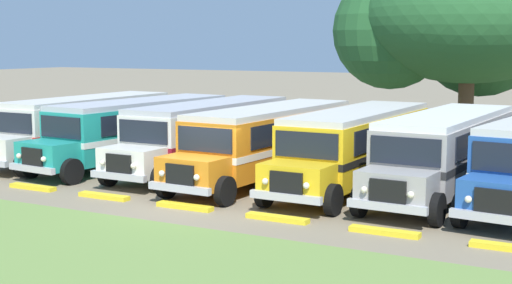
{
  "coord_description": "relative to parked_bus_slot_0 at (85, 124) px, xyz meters",
  "views": [
    {
      "loc": [
        12.91,
        -19.52,
        5.23
      ],
      "look_at": [
        0.0,
        4.24,
        1.6
      ],
      "focal_mm": 50.93,
      "sensor_mm": 36.0,
      "label": 1
    }
  ],
  "objects": [
    {
      "name": "ground_plane",
      "position": [
        10.01,
        -6.05,
        -1.58
      ],
      "size": [
        220.0,
        220.0,
        0.0
      ],
      "primitive_type": "plane",
      "color": "#84755B"
    },
    {
      "name": "foreground_grass_strip",
      "position": [
        10.01,
        -13.99,
        -1.58
      ],
      "size": [
        80.0,
        11.13,
        0.01
      ],
      "primitive_type": "cube",
      "color": "olive",
      "rests_on": "ground_plane"
    },
    {
      "name": "parked_bus_slot_0",
      "position": [
        0.0,
        0.0,
        0.0
      ],
      "size": [
        2.76,
        10.85,
        2.82
      ],
      "rotation": [
        0.0,
        0.0,
        -1.58
      ],
      "color": "silver",
      "rests_on": "ground_plane"
    },
    {
      "name": "parked_bus_slot_1",
      "position": [
        3.27,
        -0.28,
        0.0
      ],
      "size": [
        3.56,
        10.97,
        2.82
      ],
      "rotation": [
        0.0,
        0.0,
        -1.66
      ],
      "color": "teal",
      "rests_on": "ground_plane"
    },
    {
      "name": "parked_bus_slot_2",
      "position": [
        6.69,
        0.05,
        0.0
      ],
      "size": [
        2.84,
        10.86,
        2.82
      ],
      "rotation": [
        0.0,
        0.0,
        -1.59
      ],
      "color": "silver",
      "rests_on": "ground_plane"
    },
    {
      "name": "parked_bus_slot_3",
      "position": [
        9.99,
        -0.73,
        0.0
      ],
      "size": [
        3.09,
        10.89,
        2.82
      ],
      "rotation": [
        0.0,
        0.0,
        -1.62
      ],
      "color": "orange",
      "rests_on": "ground_plane"
    },
    {
      "name": "parked_bus_slot_4",
      "position": [
        13.45,
        -0.32,
        0.0
      ],
      "size": [
        2.81,
        10.86,
        2.82
      ],
      "rotation": [
        0.0,
        0.0,
        -1.59
      ],
      "color": "yellow",
      "rests_on": "ground_plane"
    },
    {
      "name": "parked_bus_slot_5",
      "position": [
        16.73,
        -0.12,
        0.0
      ],
      "size": [
        3.04,
        10.89,
        2.82
      ],
      "rotation": [
        0.0,
        0.0,
        -1.61
      ],
      "color": "#9E9993",
      "rests_on": "ground_plane"
    },
    {
      "name": "curb_wheelstop_1",
      "position": [
        3.34,
        -6.61,
        -1.51
      ],
      "size": [
        2.0,
        0.36,
        0.15
      ],
      "primitive_type": "cube",
      "color": "yellow",
      "rests_on": "ground_plane"
    },
    {
      "name": "curb_wheelstop_2",
      "position": [
        6.68,
        -6.61,
        -1.51
      ],
      "size": [
        2.0,
        0.36,
        0.15
      ],
      "primitive_type": "cube",
      "color": "yellow",
      "rests_on": "ground_plane"
    },
    {
      "name": "curb_wheelstop_3",
      "position": [
        10.01,
        -6.61,
        -1.51
      ],
      "size": [
        2.0,
        0.36,
        0.15
      ],
      "primitive_type": "cube",
      "color": "yellow",
      "rests_on": "ground_plane"
    },
    {
      "name": "curb_wheelstop_4",
      "position": [
        13.35,
        -6.61,
        -1.51
      ],
      "size": [
        2.0,
        0.36,
        0.15
      ],
      "primitive_type": "cube",
      "color": "yellow",
      "rests_on": "ground_plane"
    },
    {
      "name": "curb_wheelstop_5",
      "position": [
        16.69,
        -6.61,
        -1.51
      ],
      "size": [
        2.0,
        0.36,
        0.15
      ],
      "primitive_type": "cube",
      "color": "yellow",
      "rests_on": "ground_plane"
    },
    {
      "name": "curb_wheelstop_6",
      "position": [
        20.02,
        -6.61,
        -1.51
      ],
      "size": [
        2.0,
        0.36,
        0.15
      ],
      "primitive_type": "cube",
      "color": "yellow",
      "rests_on": "ground_plane"
    },
    {
      "name": "broad_shade_tree",
      "position": [
        14.44,
        13.62,
        4.84
      ],
      "size": [
        13.18,
        12.44,
        10.18
      ],
      "color": "brown",
      "rests_on": "ground_plane"
    }
  ]
}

